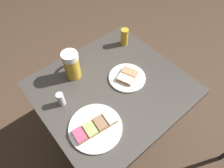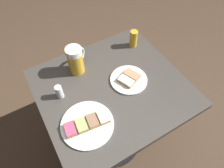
{
  "view_description": "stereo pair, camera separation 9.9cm",
  "coord_description": "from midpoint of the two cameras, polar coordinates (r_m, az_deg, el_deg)",
  "views": [
    {
      "loc": [
        -0.38,
        -0.45,
        1.52
      ],
      "look_at": [
        0.0,
        0.0,
        0.73
      ],
      "focal_mm": 31.71,
      "sensor_mm": 36.0,
      "label": 1
    },
    {
      "loc": [
        -0.3,
        -0.51,
        1.52
      ],
      "look_at": [
        0.0,
        0.0,
        0.73
      ],
      "focal_mm": 31.71,
      "sensor_mm": 36.0,
      "label": 2
    }
  ],
  "objects": [
    {
      "name": "cafe_table",
      "position": [
        1.14,
        2.48,
        -5.79
      ],
      "size": [
        0.73,
        0.67,
        0.71
      ],
      "color": "black",
      "rests_on": "ground_plane"
    },
    {
      "name": "plate_near",
      "position": [
        0.89,
        -3.95,
        -11.65
      ],
      "size": [
        0.24,
        0.24,
        0.03
      ],
      "color": "white",
      "rests_on": "cafe_table"
    },
    {
      "name": "beer_mug",
      "position": [
        1.02,
        -7.68,
        6.78
      ],
      "size": [
        0.12,
        0.1,
        0.16
      ],
      "color": "gold",
      "rests_on": "cafe_table"
    },
    {
      "name": "beer_glass_small",
      "position": [
        1.18,
        8.66,
        12.64
      ],
      "size": [
        0.04,
        0.04,
        0.1
      ],
      "primitive_type": "cylinder",
      "color": "gold",
      "rests_on": "cafe_table"
    },
    {
      "name": "plate_far",
      "position": [
        1.02,
        7.6,
        1.2
      ],
      "size": [
        0.19,
        0.19,
        0.03
      ],
      "color": "white",
      "rests_on": "cafe_table"
    },
    {
      "name": "ground_plane",
      "position": [
        1.63,
        1.79,
        -15.67
      ],
      "size": [
        6.0,
        6.0,
        0.0
      ],
      "primitive_type": "plane",
      "color": "#4C3828"
    },
    {
      "name": "salt_shaker",
      "position": [
        0.96,
        -12.13,
        -2.43
      ],
      "size": [
        0.03,
        0.03,
        0.07
      ],
      "primitive_type": "cylinder",
      "color": "silver",
      "rests_on": "cafe_table"
    }
  ]
}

